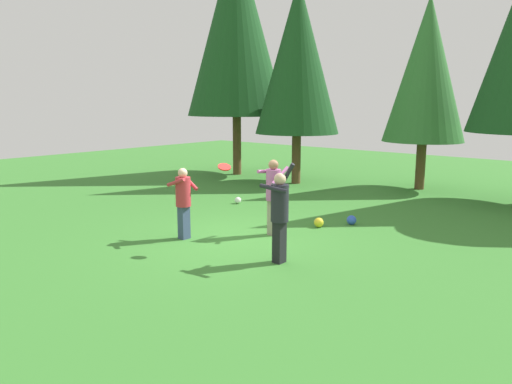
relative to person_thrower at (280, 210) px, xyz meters
The scene contains 11 objects.
ground_plane 2.16m from the person_thrower, 157.53° to the left, with size 40.00×40.00×0.00m, color #387A2D.
person_thrower is the anchor object (origin of this frame).
person_catcher 2.66m from the person_thrower, behind, with size 0.55×0.49×1.61m.
person_bystander 1.98m from the person_thrower, 131.72° to the left, with size 0.51×0.62×1.76m.
frisbee 1.56m from the person_thrower, behind, with size 0.36×0.36×0.13m.
ball_blue 3.63m from the person_thrower, 96.38° to the left, with size 0.24×0.24×0.24m, color blue.
ball_yellow 3.03m from the person_thrower, 107.80° to the left, with size 0.24×0.24×0.24m, color yellow.
ball_white 5.66m from the person_thrower, 140.57° to the left, with size 0.20×0.20×0.20m, color white.
tree_left 9.94m from the person_thrower, 123.67° to the left, with size 3.09×3.09×7.37m.
tree_center 10.10m from the person_thrower, 96.51° to the left, with size 2.76×2.76×6.58m.
tree_far_left 12.65m from the person_thrower, 136.45° to the left, with size 4.05×4.05×9.68m.
Camera 1 is at (7.21, -7.86, 3.06)m, focal length 34.13 mm.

